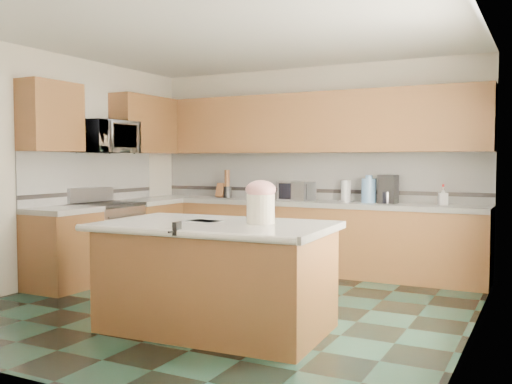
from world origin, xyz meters
The scene contains 52 objects.
floor centered at (0.00, 0.00, 0.00)m, with size 4.60×4.60×0.00m, color black.
ceiling centered at (0.00, 0.00, 2.70)m, with size 4.60×4.60×0.00m, color white.
wall_back centered at (0.00, 2.32, 1.35)m, with size 4.60×0.04×2.70m, color #F0E6CE.
wall_front centered at (0.00, -2.32, 1.35)m, with size 4.60×0.04×2.70m, color #F0E6CE.
wall_left centered at (-2.32, 0.00, 1.35)m, with size 0.04×4.60×2.70m, color #F0E6CE.
wall_right centered at (2.32, 0.00, 1.35)m, with size 0.04×4.60×2.70m, color #F0E6CE.
back_base_cab centered at (0.00, 2.00, 0.43)m, with size 4.60×0.60×0.86m, color #39220F.
back_countertop centered at (0.00, 2.00, 0.89)m, with size 4.60×0.64×0.06m, color white.
back_upper_cab centered at (0.00, 2.13, 1.94)m, with size 4.60×0.33×0.78m, color #39220F.
back_backsplash centered at (0.00, 2.29, 1.24)m, with size 4.60×0.02×0.63m, color silver.
back_accent_band centered at (0.00, 2.28, 1.04)m, with size 4.60×0.01×0.05m, color black.
left_base_cab_rear centered at (-2.00, 1.29, 0.43)m, with size 0.60×0.82×0.86m, color #39220F.
left_counter_rear centered at (-2.00, 1.29, 0.89)m, with size 0.64×0.82×0.06m, color white.
left_base_cab_front centered at (-2.00, -0.24, 0.43)m, with size 0.60×0.72×0.86m, color #39220F.
left_counter_front centered at (-2.00, -0.24, 0.89)m, with size 0.64×0.72×0.06m, color white.
left_backsplash centered at (-2.29, 0.55, 1.24)m, with size 0.02×2.30×0.63m, color silver.
left_accent_band centered at (-2.28, 0.55, 1.04)m, with size 0.01×2.30×0.05m, color black.
left_upper_cab_rear centered at (-2.13, 1.42, 1.94)m, with size 0.33×1.09×0.78m, color #39220F.
left_upper_cab_front centered at (-2.13, -0.24, 1.94)m, with size 0.33×0.72×0.78m, color #39220F.
range_body centered at (-2.00, 0.50, 0.44)m, with size 0.60×0.76×0.88m, color #B7B7BC.
range_oven_door centered at (-1.71, 0.50, 0.40)m, with size 0.02×0.68×0.55m, color black.
range_cooktop centered at (-2.00, 0.50, 0.90)m, with size 0.62×0.78×0.04m, color black.
range_handle centered at (-1.68, 0.50, 0.78)m, with size 0.02×0.02×0.66m, color #B7B7BC.
range_backguard centered at (-2.26, 0.50, 1.02)m, with size 0.06×0.76×0.18m, color #B7B7BC.
microwave centered at (-2.00, 0.50, 1.73)m, with size 0.73×0.50×0.41m, color #B7B7BC.
island_base centered at (0.35, -0.76, 0.43)m, with size 1.84×1.05×0.86m, color #39220F.
island_top centered at (0.35, -0.76, 0.89)m, with size 1.94×1.15×0.06m, color white.
island_bullnose centered at (0.35, -1.34, 0.89)m, with size 0.06×0.06×1.94m, color white.
treat_jar centered at (0.72, -0.66, 1.04)m, with size 0.23×0.23×0.25m, color #EDE3C8.
treat_jar_lid centered at (0.72, -0.66, 1.20)m, with size 0.25×0.25×0.16m, color pink.
treat_jar_knob centered at (0.72, -0.66, 1.26)m, with size 0.03×0.03×0.08m, color tan.
treat_jar_knob_end_l centered at (0.67, -0.66, 1.26)m, with size 0.04×0.04×0.04m, color tan.
treat_jar_knob_end_r centered at (0.76, -0.66, 1.26)m, with size 0.04×0.04×0.04m, color tan.
soap_bottle_island centered at (0.67, -0.57, 1.10)m, with size 0.14×0.14×0.35m, color teal.
paper_sheet_a centered at (0.19, -0.72, 0.92)m, with size 0.29×0.22×0.00m, color white.
paper_sheet_b centered at (0.19, -0.69, 0.92)m, with size 0.29×0.22×0.00m, color white.
clamp_body centered at (0.33, -1.32, 0.93)m, with size 0.03×0.11×0.10m, color black.
clamp_handle centered at (0.33, -1.39, 0.91)m, with size 0.02×0.02×0.08m, color black.
knife_block centered at (-1.28, 2.05, 1.02)m, with size 0.11×0.09×0.20m, color #472814.
utensil_crock centered at (-1.20, 2.08, 1.00)m, with size 0.13×0.13×0.16m, color black.
utensil_bundle centered at (-1.20, 2.08, 1.20)m, with size 0.07×0.07×0.23m, color #472814.
toaster_oven centered at (-0.12, 2.05, 1.04)m, with size 0.43×0.29×0.25m, color #B7B7BC.
toaster_oven_door centered at (-0.12, 1.91, 1.04)m, with size 0.39×0.01×0.21m, color black.
paper_towel centered at (0.54, 2.10, 1.06)m, with size 0.12×0.12×0.27m, color white.
paper_towel_base centered at (0.54, 2.10, 0.93)m, with size 0.18×0.18×0.01m, color #B7B7BC.
water_jug centered at (0.85, 2.06, 1.07)m, with size 0.18×0.18×0.30m, color #5C88B9.
water_jug_neck centered at (0.85, 2.06, 1.24)m, with size 0.09×0.09×0.04m, color #5C88B9.
coffee_maker centered at (1.09, 2.08, 1.09)m, with size 0.21×0.23×0.35m, color black.
coffee_carafe centered at (1.09, 2.03, 0.99)m, with size 0.14×0.14×0.14m, color black.
soap_bottle_back centered at (1.75, 2.05, 1.03)m, with size 0.10×0.10×0.22m, color white.
soap_back_cap centered at (1.75, 2.05, 1.15)m, with size 0.02×0.02×0.03m, color red.
window_light_proxy centered at (2.29, -0.20, 1.50)m, with size 0.02×1.40×1.10m, color white.
Camera 1 is at (2.85, -4.89, 1.45)m, focal length 40.00 mm.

